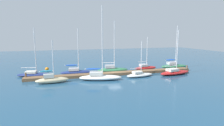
{
  "coord_description": "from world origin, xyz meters",
  "views": [
    {
      "loc": [
        -10.53,
        -33.03,
        7.78
      ],
      "look_at": [
        0.0,
        2.0,
        2.0
      ],
      "focal_mm": 29.54,
      "sensor_mm": 36.0,
      "label": 1
    }
  ],
  "objects": [
    {
      "name": "dock_piling_near_end",
      "position": [
        -15.83,
        0.74,
        0.59
      ],
      "size": [
        0.28,
        0.28,
        1.18
      ],
      "primitive_type": "cylinder",
      "color": "brown",
      "rests_on": "ground_plane"
    },
    {
      "name": "sailboat_4",
      "position": [
        0.28,
        2.61,
        0.61
      ],
      "size": [
        6.48,
        2.86,
        10.31
      ],
      "rotation": [
        0.0,
        0.0,
        -0.13
      ],
      "color": "#2D7047",
      "rests_on": "ground_plane"
    },
    {
      "name": "dock_pier",
      "position": [
        0.0,
        0.0,
        0.25
      ],
      "size": [
        32.46,
        1.79,
        0.51
      ],
      "primitive_type": "cube",
      "color": "brown",
      "rests_on": "ground_plane"
    },
    {
      "name": "sailboat_6",
      "position": [
        7.93,
        2.92,
        0.52
      ],
      "size": [
        5.38,
        2.21,
        7.14
      ],
      "rotation": [
        0.0,
        0.0,
        0.09
      ],
      "color": "#B21E1E",
      "rests_on": "ground_plane"
    },
    {
      "name": "sailboat_7",
      "position": [
        11.18,
        -3.04,
        0.49
      ],
      "size": [
        7.23,
        3.26,
        8.54
      ],
      "rotation": [
        0.0,
        0.0,
        0.17
      ],
      "color": "#B21E1E",
      "rests_on": "ground_plane"
    },
    {
      "name": "sailboat_3",
      "position": [
        -3.7,
        -3.12,
        0.64
      ],
      "size": [
        7.52,
        3.74,
        12.3
      ],
      "rotation": [
        0.0,
        0.0,
        -0.23
      ],
      "color": "white",
      "rests_on": "ground_plane"
    },
    {
      "name": "mooring_buoy_orange",
      "position": [
        -12.73,
        7.85,
        0.4
      ],
      "size": [
        0.8,
        0.8,
        0.8
      ],
      "primitive_type": "sphere",
      "color": "orange",
      "rests_on": "ground_plane"
    },
    {
      "name": "sailboat_8",
      "position": [
        14.96,
        2.62,
        0.63
      ],
      "size": [
        6.46,
        2.29,
        9.61
      ],
      "rotation": [
        0.0,
        0.0,
        -0.05
      ],
      "color": "#2D7047",
      "rests_on": "ground_plane"
    },
    {
      "name": "sailboat_2",
      "position": [
        -7.04,
        2.5,
        0.57
      ],
      "size": [
        6.47,
        2.25,
        8.89
      ],
      "rotation": [
        0.0,
        0.0,
        -0.08
      ],
      "color": "navy",
      "rests_on": "ground_plane"
    },
    {
      "name": "ground_plane",
      "position": [
        0.0,
        0.0,
        0.0
      ],
      "size": [
        120.0,
        120.0,
        0.0
      ],
      "primitive_type": "plane",
      "color": "navy"
    },
    {
      "name": "sailboat_5",
      "position": [
        3.82,
        -2.83,
        0.43
      ],
      "size": [
        5.52,
        2.44,
        6.52
      ],
      "rotation": [
        0.0,
        0.0,
        0.13
      ],
      "color": "white",
      "rests_on": "ground_plane"
    },
    {
      "name": "sailboat_1",
      "position": [
        -11.52,
        -2.86,
        0.63
      ],
      "size": [
        5.24,
        1.72,
        6.83
      ],
      "rotation": [
        0.0,
        0.0,
        0.06
      ],
      "color": "beige",
      "rests_on": "ground_plane"
    },
    {
      "name": "sailboat_0",
      "position": [
        -14.73,
        3.18,
        0.44
      ],
      "size": [
        6.69,
        3.18,
        8.94
      ],
      "rotation": [
        0.0,
        0.0,
        -0.19
      ],
      "color": "navy",
      "rests_on": "ground_plane"
    },
    {
      "name": "dock_piling_far_end",
      "position": [
        15.83,
        -0.74,
        0.59
      ],
      "size": [
        0.28,
        0.28,
        1.18
      ],
      "primitive_type": "cylinder",
      "color": "brown",
      "rests_on": "ground_plane"
    }
  ]
}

